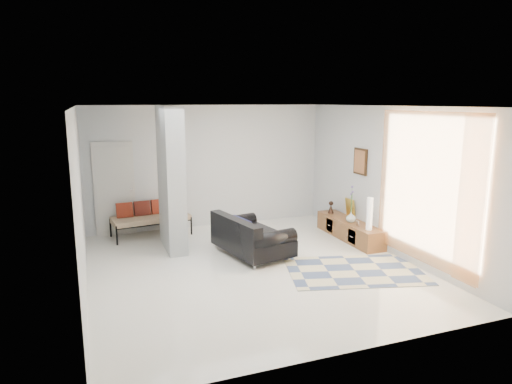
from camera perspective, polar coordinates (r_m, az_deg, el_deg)
name	(u,v)px	position (r m, az deg, el deg)	size (l,w,h in m)	color
floor	(253,268)	(8.15, -0.44, -9.42)	(6.00, 6.00, 0.00)	white
ceiling	(252,106)	(7.62, -0.47, 10.67)	(6.00, 6.00, 0.00)	white
wall_back	(208,167)	(10.60, -6.01, 3.19)	(6.00, 6.00, 0.00)	silver
wall_front	(345,239)	(5.13, 11.12, -5.73)	(6.00, 6.00, 0.00)	silver
wall_left	(80,202)	(7.32, -21.14, -1.17)	(6.00, 6.00, 0.00)	silver
wall_right	(388,180)	(9.07, 16.12, 1.43)	(6.00, 6.00, 0.00)	silver
partition_column	(171,179)	(9.02, -10.55, 1.63)	(0.35, 1.20, 2.80)	#9EA3A4
hallway_door	(114,189)	(10.31, -17.28, 0.36)	(0.85, 0.06, 2.04)	silver
curtain	(426,188)	(8.13, 20.47, 0.41)	(2.55, 2.55, 0.00)	#FF9743
wall_art	(360,162)	(9.74, 12.92, 3.73)	(0.04, 0.45, 0.55)	#35200E
media_console	(349,229)	(9.92, 11.58, -4.60)	(0.45, 2.04, 0.80)	brown
loveseat	(249,237)	(8.68, -0.83, -5.66)	(1.28, 1.79, 0.76)	silver
daybed	(149,217)	(10.16, -13.21, -3.03)	(1.71, 0.90, 0.77)	black
area_rug	(355,271)	(8.17, 12.23, -9.59)	(2.28, 1.52, 0.01)	beige
cylinder_lamp	(370,214)	(9.19, 14.01, -2.66)	(0.12, 0.12, 0.64)	white
bronze_figurine	(331,207)	(10.41, 9.35, -1.89)	(0.14, 0.14, 0.27)	#311E15
vase	(351,217)	(9.72, 11.78, -3.09)	(0.21, 0.21, 0.22)	silver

